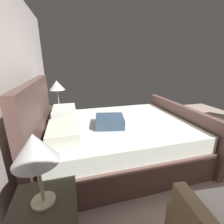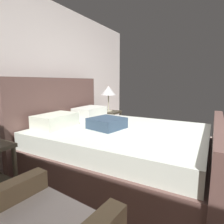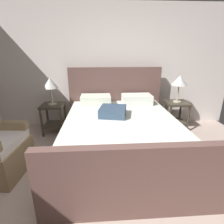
{
  "view_description": "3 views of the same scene",
  "coord_description": "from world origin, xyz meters",
  "px_view_note": "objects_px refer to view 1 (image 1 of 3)",
  "views": [
    {
      "loc": [
        -2.16,
        2.05,
        1.53
      ],
      "look_at": [
        0.13,
        1.44,
        0.76
      ],
      "focal_mm": 25.28,
      "sensor_mm": 36.0,
      "label": 1
    },
    {
      "loc": [
        -2.16,
        0.29,
        1.23
      ],
      "look_at": [
        0.17,
        1.6,
        0.8
      ],
      "focal_mm": 30.04,
      "sensor_mm": 36.0,
      "label": 2
    },
    {
      "loc": [
        -0.25,
        -1.1,
        1.59
      ],
      "look_at": [
        -0.09,
        1.58,
        0.66
      ],
      "focal_mm": 28.22,
      "sensor_mm": 36.0,
      "label": 3
    }
  ],
  "objects_px": {
    "table_lamp_left": "(35,150)",
    "table_lamp_right": "(57,86)",
    "nightstand_left": "(47,223)",
    "nightstand_right": "(60,115)",
    "bed": "(114,138)"
  },
  "relations": [
    {
      "from": "nightstand_left",
      "to": "table_lamp_left",
      "type": "bearing_deg",
      "value": 116.57
    },
    {
      "from": "bed",
      "to": "nightstand_right",
      "type": "distance_m",
      "value": 1.54
    },
    {
      "from": "table_lamp_left",
      "to": "table_lamp_right",
      "type": "bearing_deg",
      "value": 0.52
    },
    {
      "from": "table_lamp_left",
      "to": "nightstand_left",
      "type": "bearing_deg",
      "value": -63.43
    },
    {
      "from": "nightstand_right",
      "to": "bed",
      "type": "bearing_deg",
      "value": -145.07
    },
    {
      "from": "nightstand_right",
      "to": "table_lamp_right",
      "type": "height_order",
      "value": "table_lamp_right"
    },
    {
      "from": "table_lamp_right",
      "to": "nightstand_right",
      "type": "bearing_deg",
      "value": -135.0
    },
    {
      "from": "bed",
      "to": "table_lamp_right",
      "type": "distance_m",
      "value": 1.68
    },
    {
      "from": "bed",
      "to": "nightstand_left",
      "type": "xyz_separation_m",
      "value": [
        -1.26,
        0.86,
        0.05
      ]
    },
    {
      "from": "table_lamp_left",
      "to": "bed",
      "type": "bearing_deg",
      "value": -34.29
    },
    {
      "from": "bed",
      "to": "nightstand_left",
      "type": "bearing_deg",
      "value": 145.71
    },
    {
      "from": "bed",
      "to": "nightstand_right",
      "type": "relative_size",
      "value": 3.96
    },
    {
      "from": "nightstand_right",
      "to": "nightstand_left",
      "type": "bearing_deg",
      "value": -179.48
    },
    {
      "from": "table_lamp_right",
      "to": "bed",
      "type": "bearing_deg",
      "value": -145.07
    },
    {
      "from": "table_lamp_right",
      "to": "nightstand_left",
      "type": "distance_m",
      "value": 2.6
    }
  ]
}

